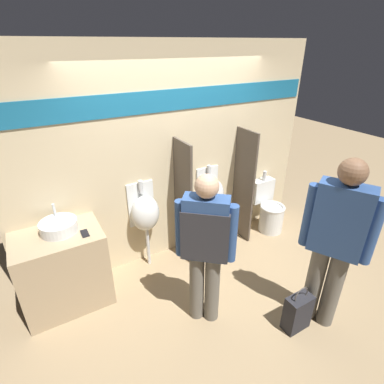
% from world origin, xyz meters
% --- Properties ---
extents(ground_plane, '(16.00, 16.00, 0.00)m').
position_xyz_m(ground_plane, '(0.00, 0.00, 0.00)').
color(ground_plane, '#997F5B').
extents(display_wall, '(4.06, 0.07, 2.70)m').
position_xyz_m(display_wall, '(0.00, 0.60, 1.36)').
color(display_wall, beige).
rests_on(display_wall, ground_plane).
extents(sink_counter, '(0.88, 0.59, 0.90)m').
position_xyz_m(sink_counter, '(-1.54, 0.27, 0.45)').
color(sink_counter, tan).
rests_on(sink_counter, ground_plane).
extents(sink_basin, '(0.37, 0.37, 0.26)m').
position_xyz_m(sink_basin, '(-1.49, 0.33, 0.96)').
color(sink_basin, silver).
rests_on(sink_basin, sink_counter).
extents(cell_phone, '(0.07, 0.14, 0.01)m').
position_xyz_m(cell_phone, '(-1.28, 0.16, 0.90)').
color(cell_phone, black).
rests_on(cell_phone, sink_counter).
extents(divider_near_counter, '(0.03, 0.43, 1.63)m').
position_xyz_m(divider_near_counter, '(-0.02, 0.35, 0.82)').
color(divider_near_counter, '#4C4238').
rests_on(divider_near_counter, ground_plane).
extents(divider_mid, '(0.03, 0.43, 1.63)m').
position_xyz_m(divider_mid, '(0.95, 0.35, 0.82)').
color(divider_mid, '#4C4238').
rests_on(divider_mid, ground_plane).
extents(urinal_near_counter, '(0.36, 0.28, 1.18)m').
position_xyz_m(urinal_near_counter, '(-0.51, 0.44, 0.77)').
color(urinal_near_counter, silver).
rests_on(urinal_near_counter, ground_plane).
extents(urinal_far, '(0.36, 0.28, 1.18)m').
position_xyz_m(urinal_far, '(0.46, 0.44, 0.77)').
color(urinal_far, silver).
rests_on(urinal_far, ground_plane).
extents(toilet, '(0.38, 0.54, 0.91)m').
position_xyz_m(toilet, '(1.44, 0.28, 0.32)').
color(toilet, silver).
rests_on(toilet, ground_plane).
extents(person_in_vest, '(0.47, 0.45, 1.66)m').
position_xyz_m(person_in_vest, '(-0.34, -0.66, 0.96)').
color(person_in_vest, '#666056').
rests_on(person_in_vest, ground_plane).
extents(person_with_lanyard, '(0.39, 0.57, 1.82)m').
position_xyz_m(person_with_lanyard, '(0.69, -1.29, 1.00)').
color(person_with_lanyard, '#666056').
rests_on(person_with_lanyard, ground_plane).
extents(shopping_bag, '(0.28, 0.15, 0.53)m').
position_xyz_m(shopping_bag, '(0.41, -1.26, 0.21)').
color(shopping_bag, '#232328').
rests_on(shopping_bag, ground_plane).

